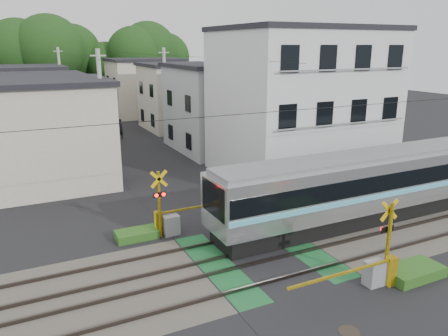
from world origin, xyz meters
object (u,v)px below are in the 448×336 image
apartment_block (301,102)px  manhole_cover (349,332)px  commuter_train (364,185)px  crossing_signal_far (169,220)px  pedestrian (120,129)px  crossing_signal_near (378,267)px

apartment_block → manhole_cover: bearing=-120.2°
commuter_train → manhole_cover: commuter_train is taller
crossing_signal_far → apartment_block: 13.14m
pedestrian → manhole_cover: pedestrian is taller
crossing_signal_far → pedestrian: 21.78m
pedestrian → apartment_block: bearing=96.0°
pedestrian → manhole_cover: 30.53m
crossing_signal_far → manhole_cover: size_ratio=7.40×
crossing_signal_far → crossing_signal_near: bearing=-54.7°
crossing_signal_near → crossing_signal_far: (-5.17, 7.31, 0.00)m
commuter_train → manhole_cover: 9.35m
apartment_block → pedestrian: (-8.21, 15.75, -3.74)m
apartment_block → pedestrian: size_ratio=5.57×
commuter_train → manhole_cover: bearing=-135.2°
pedestrian → commuter_train: bearing=82.8°
crossing_signal_far → apartment_block: size_ratio=0.46×
commuter_train → crossing_signal_far: commuter_train is taller
commuter_train → pedestrian: 24.82m
crossing_signal_near → manhole_cover: bearing=-148.9°
apartment_block → commuter_train: bearing=-104.1°
crossing_signal_near → pedestrian: size_ratio=2.58×
pedestrian → manhole_cover: (-0.38, -30.51, -0.91)m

